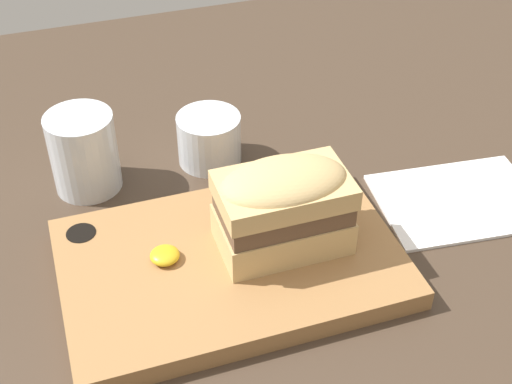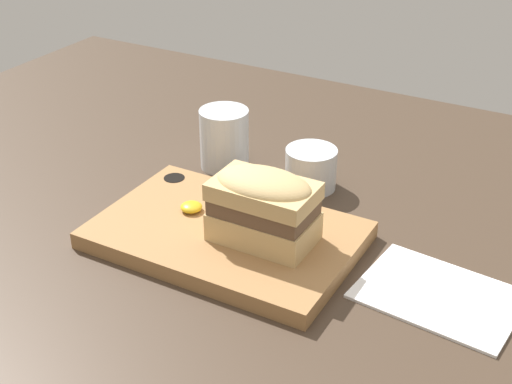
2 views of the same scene
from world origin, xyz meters
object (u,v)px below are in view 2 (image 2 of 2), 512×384
Objects in this scene: sandwich at (264,204)px; water_glass at (224,142)px; napkin at (439,295)px; wine_glass at (310,169)px; serving_board at (226,235)px.

sandwich is 1.36× the size of water_glass.
sandwich is at bearing -174.18° from napkin.
napkin is (25.30, -17.10, -2.74)cm from wine_glass.
napkin is (28.42, 2.32, -0.97)cm from serving_board.
water_glass is at bearing 121.75° from serving_board.
wine_glass is 0.40× the size of napkin.
serving_board is 19.75cm from wine_glass.
sandwich reaches higher than wine_glass.
water_glass is 14.96cm from wine_glass.
serving_board is 28.54cm from napkin.
napkin is (22.72, 2.32, -7.32)cm from sandwich.
napkin is at bearing -34.06° from wine_glass.
water_glass reaches higher than serving_board.
sandwich is at bearing 0.02° from serving_board.
wine_glass is at bearing 1.51° from water_glass.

